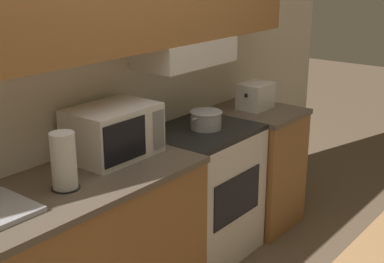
% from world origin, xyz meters
% --- Properties ---
extents(wall_back, '(5.17, 0.38, 2.55)m').
position_xyz_m(wall_back, '(0.01, -0.06, 1.50)').
color(wall_back, silver).
rests_on(wall_back, ground_plane).
extents(lower_counter_right_stub, '(0.54, 0.65, 0.90)m').
position_xyz_m(lower_counter_right_stub, '(1.13, -0.31, 0.45)').
color(lower_counter_right_stub, '#A36B38').
rests_on(lower_counter_right_stub, ground_plane).
extents(stove_range, '(0.72, 0.59, 0.90)m').
position_xyz_m(stove_range, '(0.49, -0.29, 0.45)').
color(stove_range, white).
rests_on(stove_range, ground_plane).
extents(cooking_pot, '(0.29, 0.21, 0.12)m').
position_xyz_m(cooking_pot, '(0.52, -0.31, 0.96)').
color(cooking_pot, '#B7BABF').
rests_on(cooking_pot, stove_range).
extents(microwave, '(0.49, 0.35, 0.29)m').
position_xyz_m(microwave, '(-0.21, -0.21, 1.04)').
color(microwave, white).
rests_on(microwave, lower_counter_main).
extents(toaster, '(0.26, 0.19, 0.19)m').
position_xyz_m(toaster, '(1.14, -0.29, 1.00)').
color(toaster, white).
rests_on(toaster, lower_counter_right_stub).
extents(paper_towel_roll, '(0.14, 0.14, 0.28)m').
position_xyz_m(paper_towel_roll, '(-0.66, -0.35, 1.04)').
color(paper_towel_roll, black).
rests_on(paper_towel_roll, lower_counter_main).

